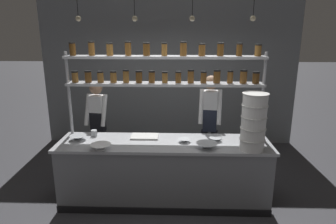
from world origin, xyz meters
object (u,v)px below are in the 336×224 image
object	(u,v)px
container_stack	(254,122)
prep_bowl_far_left	(101,147)
prep_bowl_near_left	(78,138)
chef_center	(210,120)
cutting_board	(145,136)
serving_cup_front	(94,133)
prep_bowl_center_back	(215,139)
chef_left	(98,123)
prep_bowl_near_right	(207,146)
spice_shelf_unit	(165,73)
prep_bowl_center_front	(184,140)

from	to	relation	value
container_stack	prep_bowl_far_left	distance (m)	2.02
container_stack	prep_bowl_near_left	xyz separation A→B (m)	(-2.40, 0.28, -0.35)
chef_center	prep_bowl_far_left	distance (m)	1.87
cutting_board	serving_cup_front	xyz separation A→B (m)	(-0.76, 0.03, 0.03)
prep_bowl_near_left	prep_bowl_center_back	distance (m)	1.96
chef_left	cutting_board	distance (m)	1.06
container_stack	prep_bowl_near_right	size ratio (longest dim) A/B	2.67
chef_left	prep_bowl_center_back	distance (m)	2.02
spice_shelf_unit	chef_center	xyz separation A→B (m)	(0.71, 0.43, -0.83)
chef_center	container_stack	size ratio (longest dim) A/B	2.31
prep_bowl_center_back	prep_bowl_far_left	xyz separation A→B (m)	(-1.55, -0.37, 0.01)
prep_bowl_near_left	prep_bowl_near_right	world-z (taller)	prep_bowl_near_right
prep_bowl_far_left	chef_center	bearing A→B (deg)	34.79
chef_left	prep_bowl_far_left	world-z (taller)	chef_left
chef_center	prep_bowl_far_left	size ratio (longest dim) A/B	6.41
chef_left	prep_bowl_center_front	size ratio (longest dim) A/B	9.59
spice_shelf_unit	prep_bowl_center_front	bearing A→B (deg)	-48.08
chef_left	prep_bowl_center_front	world-z (taller)	chef_left
container_stack	prep_bowl_center_back	world-z (taller)	container_stack
prep_bowl_far_left	prep_bowl_near_left	bearing A→B (deg)	139.79
chef_center	container_stack	world-z (taller)	chef_center
chef_left	prep_bowl_far_left	size ratio (longest dim) A/B	5.99
prep_bowl_center_front	serving_cup_front	distance (m)	1.35
cutting_board	prep_bowl_center_front	bearing A→B (deg)	-16.60
chef_center	serving_cup_front	size ratio (longest dim) A/B	19.29
prep_bowl_far_left	prep_bowl_near_right	bearing A→B (deg)	3.42
spice_shelf_unit	prep_bowl_center_back	world-z (taller)	spice_shelf_unit
prep_bowl_near_right	serving_cup_front	bearing A→B (deg)	165.00
prep_bowl_center_back	prep_bowl_near_right	xyz separation A→B (m)	(-0.15, -0.29, 0.01)
cutting_board	prep_bowl_near_left	size ratio (longest dim) A/B	1.67
prep_bowl_near_left	prep_bowl_center_back	bearing A→B (deg)	0.54
chef_center	serving_cup_front	xyz separation A→B (m)	(-1.77, -0.55, -0.05)
prep_bowl_center_back	container_stack	bearing A→B (deg)	-34.34
chef_left	cutting_board	xyz separation A→B (m)	(0.85, -0.62, -0.01)
spice_shelf_unit	prep_bowl_near_left	bearing A→B (deg)	-167.16
prep_bowl_near_right	prep_bowl_center_front	bearing A→B (deg)	141.14
chef_left	prep_bowl_near_right	distance (m)	2.01
cutting_board	chef_left	bearing A→B (deg)	144.00
chef_center	prep_bowl_center_back	size ratio (longest dim) A/B	9.89
container_stack	cutting_board	size ratio (longest dim) A/B	1.90
prep_bowl_center_back	prep_bowl_center_front	bearing A→B (deg)	-173.43
prep_bowl_near_left	prep_bowl_center_front	size ratio (longest dim) A/B	1.40
spice_shelf_unit	prep_bowl_near_left	distance (m)	1.55
spice_shelf_unit	prep_bowl_center_back	size ratio (longest dim) A/B	16.26
chef_center	prep_bowl_center_back	xyz separation A→B (m)	(0.01, -0.70, -0.07)
chef_center	prep_bowl_near_right	bearing A→B (deg)	-90.16
prep_bowl_center_back	cutting_board	bearing A→B (deg)	173.21
prep_bowl_center_front	prep_bowl_center_back	xyz separation A→B (m)	(0.44, 0.05, 0.00)
prep_bowl_center_front	cutting_board	bearing A→B (deg)	163.40
prep_bowl_center_front	prep_bowl_near_right	size ratio (longest dim) A/B	0.60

